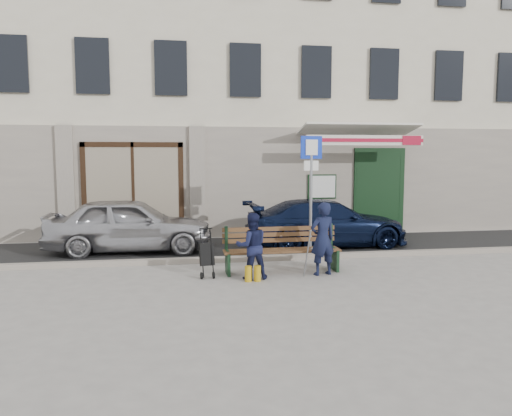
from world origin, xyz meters
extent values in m
plane|color=#9E9991|center=(0.00, 0.00, 0.00)|extent=(80.00, 80.00, 0.00)
cube|color=#282828|center=(0.00, 3.10, 0.01)|extent=(60.00, 3.20, 0.01)
cube|color=#9E9384|center=(0.00, 1.50, 0.06)|extent=(60.00, 0.18, 0.12)
cube|color=beige|center=(0.00, 8.50, 5.00)|extent=(20.00, 7.00, 10.00)
cube|color=#9E9384|center=(0.00, 4.96, 1.60)|extent=(20.00, 0.12, 3.20)
cube|color=maroon|center=(-3.20, 5.02, 1.55)|extent=(2.50, 0.12, 2.00)
cube|color=black|center=(4.10, 4.88, 1.30)|extent=(1.60, 0.10, 2.60)
cube|color=black|center=(4.10, 5.35, 1.20)|extent=(1.25, 0.90, 2.40)
cube|color=white|center=(2.30, 4.85, 1.45)|extent=(0.80, 0.03, 0.65)
cube|color=white|center=(3.20, 4.62, 3.08)|extent=(3.40, 1.72, 0.42)
cube|color=white|center=(3.20, 3.77, 2.80)|extent=(3.40, 0.05, 0.28)
cube|color=#A8142E|center=(3.20, 3.74, 2.80)|extent=(3.40, 0.02, 0.10)
imported|color=#B3B2B7|center=(-3.17, 3.05, 0.69)|extent=(4.05, 1.69, 1.37)
imported|color=black|center=(1.86, 3.00, 0.62)|extent=(4.33, 1.91, 1.24)
cylinder|color=gray|center=(1.08, 1.75, 1.36)|extent=(0.07, 0.07, 2.73)
cube|color=#0D2CBC|center=(1.08, 1.75, 2.57)|extent=(0.52, 0.10, 0.52)
cube|color=white|center=(1.08, 1.72, 2.57)|extent=(0.29, 0.06, 0.36)
cube|color=white|center=(1.08, 1.75, 2.15)|extent=(0.36, 0.08, 0.23)
cube|color=brown|center=(0.09, 0.36, 0.45)|extent=(2.40, 0.50, 0.04)
cube|color=brown|center=(0.09, 0.64, 0.74)|extent=(2.40, 0.10, 0.36)
cube|color=#16331E|center=(-1.03, 0.36, 0.23)|extent=(0.06, 0.50, 0.45)
cube|color=#16331E|center=(1.21, 0.36, 0.23)|extent=(0.06, 0.50, 0.45)
cube|color=white|center=(0.84, 0.26, 0.48)|extent=(0.34, 0.25, 0.11)
cylinder|color=gray|center=(0.44, -0.31, 0.50)|extent=(0.07, 0.34, 0.96)
cylinder|color=#BC9313|center=(-0.71, -0.29, 0.15)|extent=(0.13, 0.13, 0.30)
cylinder|color=#BC9313|center=(-0.53, -0.29, 0.15)|extent=(0.13, 0.13, 0.30)
imported|color=#121732|center=(0.84, 0.00, 0.73)|extent=(0.60, 0.47, 1.47)
imported|color=#151A3C|center=(-0.61, -0.09, 0.65)|extent=(0.65, 0.52, 1.29)
cylinder|color=black|center=(-1.58, 0.04, 0.07)|extent=(0.05, 0.14, 0.14)
cylinder|color=black|center=(-1.34, 0.04, 0.07)|extent=(0.05, 0.14, 0.14)
cube|color=black|center=(-1.46, 0.23, 0.44)|extent=(0.31, 0.29, 0.46)
cylinder|color=black|center=(-1.46, 0.35, 0.94)|extent=(0.26, 0.06, 0.02)
camera|label=1|loc=(-2.09, -9.48, 2.42)|focal=35.00mm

